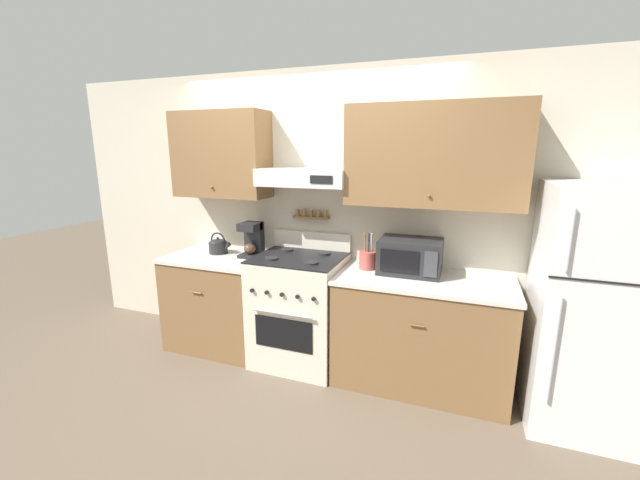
# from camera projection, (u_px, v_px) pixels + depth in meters

# --- Properties ---
(ground_plane) EXTENTS (16.00, 16.00, 0.00)m
(ground_plane) POSITION_uv_depth(u_px,v_px,m) (284.00, 378.00, 3.27)
(ground_plane) COLOR brown
(wall_back) EXTENTS (5.20, 0.46, 2.55)m
(wall_back) POSITION_uv_depth(u_px,v_px,m) (321.00, 195.00, 3.48)
(wall_back) COLOR beige
(wall_back) RESTS_ON ground_plane
(counter_left) EXTENTS (0.92, 0.67, 0.89)m
(counter_left) POSITION_uv_depth(u_px,v_px,m) (220.00, 300.00, 3.76)
(counter_left) COLOR brown
(counter_left) RESTS_ON ground_plane
(counter_right) EXTENTS (1.35, 0.67, 0.89)m
(counter_right) POSITION_uv_depth(u_px,v_px,m) (421.00, 331.00, 3.12)
(counter_right) COLOR brown
(counter_right) RESTS_ON ground_plane
(stove_range) EXTENTS (0.75, 0.69, 1.13)m
(stove_range) POSITION_uv_depth(u_px,v_px,m) (299.00, 309.00, 3.46)
(stove_range) COLOR beige
(stove_range) RESTS_ON ground_plane
(refrigerator) EXTENTS (0.69, 0.77, 1.66)m
(refrigerator) POSITION_uv_depth(u_px,v_px,m) (591.00, 308.00, 2.61)
(refrigerator) COLOR white
(refrigerator) RESTS_ON ground_plane
(tea_kettle) EXTENTS (0.23, 0.18, 0.20)m
(tea_kettle) POSITION_uv_depth(u_px,v_px,m) (218.00, 246.00, 3.75)
(tea_kettle) COLOR #232326
(tea_kettle) RESTS_ON counter_left
(coffee_maker) EXTENTS (0.17, 0.21, 0.32)m
(coffee_maker) POSITION_uv_depth(u_px,v_px,m) (252.00, 239.00, 3.63)
(coffee_maker) COLOR black
(coffee_maker) RESTS_ON counter_left
(microwave) EXTENTS (0.49, 0.37, 0.27)m
(microwave) POSITION_uv_depth(u_px,v_px,m) (410.00, 256.00, 3.14)
(microwave) COLOR #232326
(microwave) RESTS_ON counter_right
(utensil_crock) EXTENTS (0.14, 0.14, 0.30)m
(utensil_crock) POSITION_uv_depth(u_px,v_px,m) (367.00, 260.00, 3.25)
(utensil_crock) COLOR #B24C42
(utensil_crock) RESTS_ON counter_right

